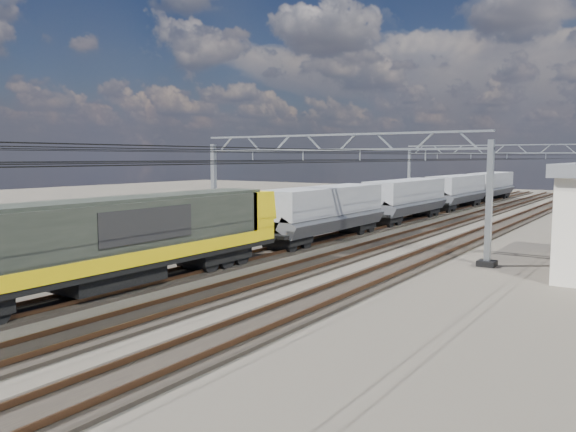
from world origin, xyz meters
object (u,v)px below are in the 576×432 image
Objects in this scene: catenary_gantry_mid at (330,187)px; hopper_wagon_mid at (406,197)px; catenary_gantry_far at (488,173)px; hopper_wagon_fourth at (491,184)px; hopper_wagon_third at (457,189)px; locomotive at (108,239)px; hopper_wagon_lead at (324,209)px.

hopper_wagon_mid is at bearing 96.75° from catenary_gantry_mid.
catenary_gantry_far is (0.00, 36.00, 0.00)m from catenary_gantry_mid.
catenary_gantry_far is 1.53× the size of hopper_wagon_fourth.
locomotive is at bearing -90.00° from hopper_wagon_third.
catenary_gantry_mid is 1.00× the size of catenary_gantry_far.
catenary_gantry_far is 51.06m from locomotive.
locomotive is (-2.00, -15.00, -1.58)m from catenary_gantry_mid.
hopper_wagon_mid is at bearing 90.00° from locomotive.
locomotive is at bearing -90.00° from hopper_wagon_fourth.
hopper_wagon_lead is 42.60m from hopper_wagon_fourth.
catenary_gantry_far is at bearing 86.56° from hopper_wagon_lead.
hopper_wagon_third is at bearing -112.20° from catenary_gantry_far.
catenary_gantry_mid is at bearing 82.40° from locomotive.
hopper_wagon_lead is 1.00× the size of hopper_wagon_fourth.
locomotive is at bearing -90.00° from hopper_wagon_mid.
hopper_wagon_fourth is at bearing 92.53° from catenary_gantry_mid.
hopper_wagon_lead is at bearing -90.00° from hopper_wagon_mid.
locomotive is 17.70m from hopper_wagon_lead.
hopper_wagon_mid is at bearing -90.00° from hopper_wagon_fourth.
hopper_wagon_third is (0.00, 14.20, 0.00)m from hopper_wagon_mid.
catenary_gantry_far is 1.53× the size of hopper_wagon_lead.
hopper_wagon_fourth is at bearing 90.00° from locomotive.
hopper_wagon_mid is at bearing -90.00° from hopper_wagon_third.
hopper_wagon_fourth is (0.00, 14.20, 0.00)m from hopper_wagon_third.
catenary_gantry_mid is 36.00m from catenary_gantry_far.
catenary_gantry_mid is 45.37m from hopper_wagon_fourth.
locomotive is 1.62× the size of hopper_wagon_lead.
locomotive is at bearing -92.25° from catenary_gantry_far.
hopper_wagon_third is (-0.00, 46.10, -0.09)m from locomotive.
hopper_wagon_lead is at bearing -90.00° from hopper_wagon_fourth.
catenary_gantry_far is 9.66m from hopper_wagon_fourth.
hopper_wagon_lead and hopper_wagon_fourth have the same top height.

